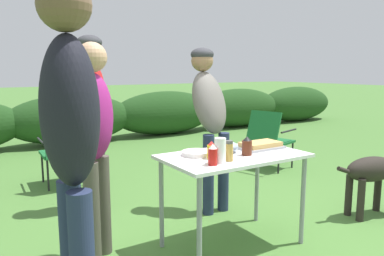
{
  "coord_description": "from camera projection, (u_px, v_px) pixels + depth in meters",
  "views": [
    {
      "loc": [
        -1.76,
        -2.22,
        1.39
      ],
      "look_at": [
        -0.08,
        0.47,
        0.89
      ],
      "focal_mm": 35.0,
      "sensor_mm": 36.0,
      "label": 1
    }
  ],
  "objects": [
    {
      "name": "ground_plane",
      "position": [
        232.0,
        245.0,
        2.99
      ],
      "size": [
        60.0,
        60.0,
        0.0
      ],
      "primitive_type": "plane",
      "color": "#477533"
    },
    {
      "name": "shrub_hedge",
      "position": [
        72.0,
        119.0,
        7.02
      ],
      "size": [
        14.4,
        0.9,
        0.93
      ],
      "color": "#1E4219",
      "rests_on": "ground"
    },
    {
      "name": "folding_table",
      "position": [
        233.0,
        164.0,
        2.89
      ],
      "size": [
        1.1,
        0.64,
        0.74
      ],
      "color": "white",
      "rests_on": "ground"
    },
    {
      "name": "food_tray",
      "position": [
        260.0,
        145.0,
        3.08
      ],
      "size": [
        0.37,
        0.22,
        0.06
      ],
      "color": "#9E9EA3",
      "rests_on": "folding_table"
    },
    {
      "name": "plate_stack",
      "position": [
        196.0,
        153.0,
        2.84
      ],
      "size": [
        0.22,
        0.22,
        0.03
      ],
      "primitive_type": "cylinder",
      "color": "white",
      "rests_on": "folding_table"
    },
    {
      "name": "mixing_bowl",
      "position": [
        227.0,
        147.0,
        2.95
      ],
      "size": [
        0.19,
        0.19,
        0.09
      ],
      "primitive_type": "ellipsoid",
      "color": "#99B2CC",
      "rests_on": "folding_table"
    },
    {
      "name": "paper_cup_stack",
      "position": [
        220.0,
        151.0,
        2.6
      ],
      "size": [
        0.08,
        0.08,
        0.18
      ],
      "primitive_type": "cylinder",
      "color": "white",
      "rests_on": "folding_table"
    },
    {
      "name": "ketchup_bottle",
      "position": [
        213.0,
        155.0,
        2.55
      ],
      "size": [
        0.06,
        0.06,
        0.15
      ],
      "color": "red",
      "rests_on": "folding_table"
    },
    {
      "name": "mustard_bottle",
      "position": [
        211.0,
        150.0,
        2.72
      ],
      "size": [
        0.06,
        0.06,
        0.13
      ],
      "color": "yellow",
      "rests_on": "folding_table"
    },
    {
      "name": "spice_jar",
      "position": [
        229.0,
        151.0,
        2.66
      ],
      "size": [
        0.06,
        0.06,
        0.15
      ],
      "color": "#B2893D",
      "rests_on": "folding_table"
    },
    {
      "name": "bbq_sauce_bottle",
      "position": [
        247.0,
        146.0,
        2.84
      ],
      "size": [
        0.08,
        0.08,
        0.14
      ],
      "color": "#562314",
      "rests_on": "folding_table"
    },
    {
      "name": "standing_person_with_beanie",
      "position": [
        209.0,
        109.0,
        3.62
      ],
      "size": [
        0.35,
        0.47,
        1.6
      ],
      "rotation": [
        0.0,
        0.0,
        0.04
      ],
      "color": "#232D4C",
      "rests_on": "ground"
    },
    {
      "name": "standing_person_in_olive_jacket",
      "position": [
        95.0,
        132.0,
        2.63
      ],
      "size": [
        0.41,
        0.42,
        1.57
      ],
      "rotation": [
        0.0,
        0.0,
        0.84
      ],
      "color": "#4C473D",
      "rests_on": "ground"
    },
    {
      "name": "standing_person_in_navy_coat",
      "position": [
        92.0,
        100.0,
        3.61
      ],
      "size": [
        0.39,
        0.37,
        1.71
      ],
      "rotation": [
        0.0,
        0.0,
        0.58
      ],
      "color": "black",
      "rests_on": "ground"
    },
    {
      "name": "standing_person_in_gray_fleece",
      "position": [
        71.0,
        136.0,
        1.7
      ],
      "size": [
        0.26,
        0.36,
        1.78
      ],
      "rotation": [
        0.0,
        0.0,
        1.56
      ],
      "color": "#232D4C",
      "rests_on": "ground"
    },
    {
      "name": "dog",
      "position": [
        376.0,
        171.0,
        3.54
      ],
      "size": [
        0.85,
        0.35,
        0.64
      ],
      "rotation": [
        0.0,
        0.0,
        -1.79
      ],
      "color": "#28231E",
      "rests_on": "ground"
    },
    {
      "name": "camp_chair_green_behind_table",
      "position": [
        269.0,
        137.0,
        5.16
      ],
      "size": [
        0.7,
        0.62,
        0.83
      ],
      "rotation": [
        0.0,
        0.0,
        -1.28
      ],
      "color": "#19602D",
      "rests_on": "ground"
    },
    {
      "name": "camp_chair_near_hedge",
      "position": [
        63.0,
        148.0,
        4.41
      ],
      "size": [
        0.5,
        0.6,
        0.83
      ],
      "rotation": [
        0.0,
        0.0,
        -0.03
      ],
      "color": "#19602D",
      "rests_on": "ground"
    }
  ]
}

